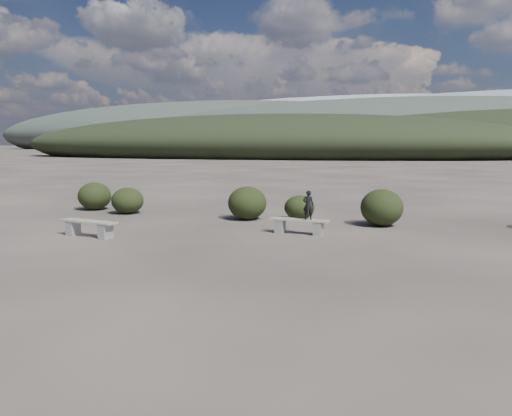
% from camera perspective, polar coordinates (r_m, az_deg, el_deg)
% --- Properties ---
extents(ground, '(1200.00, 1200.00, 0.00)m').
position_cam_1_polar(ground, '(10.15, -10.20, -8.44)').
color(ground, '#312B26').
rests_on(ground, ground).
extents(bench_left, '(1.98, 0.72, 0.48)m').
position_cam_1_polar(bench_left, '(15.60, -18.56, -2.06)').
color(bench_left, slate).
rests_on(bench_left, ground).
extents(bench_right, '(1.86, 0.55, 0.46)m').
position_cam_1_polar(bench_right, '(15.30, 4.93, -1.94)').
color(bench_right, slate).
rests_on(bench_right, ground).
extents(seated_person, '(0.35, 0.25, 0.89)m').
position_cam_1_polar(seated_person, '(15.13, 5.99, 0.34)').
color(seated_person, black).
rests_on(seated_person, bench_right).
extents(shrub_a, '(1.26, 1.26, 1.03)m').
position_cam_1_polar(shrub_a, '(20.29, -14.48, 0.82)').
color(shrub_a, black).
rests_on(shrub_a, ground).
extents(shrub_b, '(1.41, 1.41, 1.21)m').
position_cam_1_polar(shrub_b, '(18.10, -1.01, 0.57)').
color(shrub_b, black).
rests_on(shrub_b, ground).
extents(shrub_c, '(1.10, 1.10, 0.88)m').
position_cam_1_polar(shrub_c, '(18.16, 4.99, 0.05)').
color(shrub_c, black).
rests_on(shrub_c, ground).
extents(shrub_d, '(1.42, 1.42, 1.24)m').
position_cam_1_polar(shrub_d, '(17.22, 14.18, 0.05)').
color(shrub_d, black).
rests_on(shrub_d, ground).
extents(shrub_f, '(1.36, 1.36, 1.15)m').
position_cam_1_polar(shrub_f, '(21.88, -17.97, 1.31)').
color(shrub_f, black).
rests_on(shrub_f, ground).
extents(mountain_ridges, '(500.00, 400.00, 56.00)m').
position_cam_1_polar(mountain_ridges, '(348.02, 15.39, 8.43)').
color(mountain_ridges, black).
rests_on(mountain_ridges, ground).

